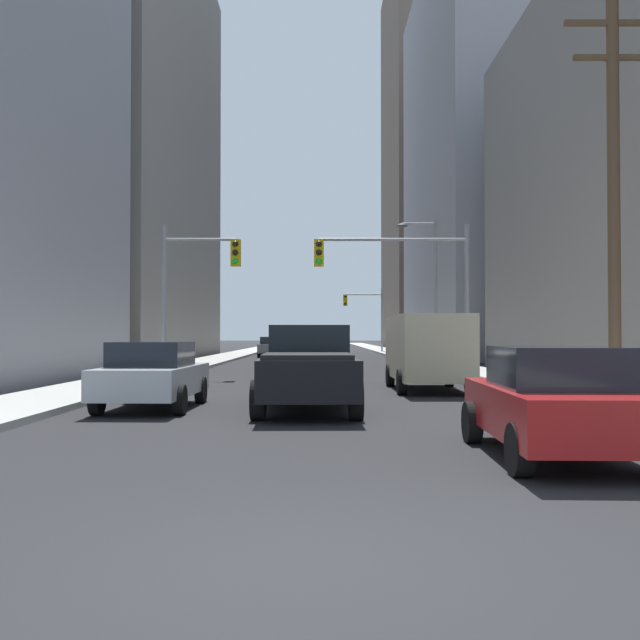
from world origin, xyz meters
name	(u,v)px	position (x,y,z in m)	size (l,w,h in m)	color
ground_plane	(299,568)	(0.00, 0.00, 0.00)	(400.00, 400.00, 0.00)	black
sidewalk_left	(234,356)	(-6.62, 50.00, 0.07)	(2.62, 160.00, 0.15)	#9E9E99
sidewalk_right	(408,356)	(6.62, 50.00, 0.07)	(2.62, 160.00, 0.15)	#9E9E99
pickup_truck_black	(312,368)	(-0.08, 10.90, 0.93)	(2.20, 5.44, 1.90)	black
cargo_van_beige	(431,348)	(3.41, 16.71, 1.29)	(2.16, 5.23, 2.26)	#C6B793
sedan_red	(560,402)	(3.40, 4.66, 0.77)	(1.95, 4.26, 1.52)	maroon
sedan_silver	(156,375)	(-3.61, 11.23, 0.77)	(1.95, 4.24, 1.52)	#B7BABF
sedan_maroon	(319,353)	(-0.06, 31.34, 0.77)	(1.95, 4.25, 1.52)	maroon
sedan_green	(322,348)	(0.05, 44.55, 0.77)	(1.95, 4.25, 1.52)	#195938
sedan_grey	(275,347)	(-3.45, 49.44, 0.77)	(1.95, 4.23, 1.52)	slate
traffic_signal_near_left	(200,275)	(-4.64, 23.09, 4.01)	(3.08, 0.44, 6.00)	gray
traffic_signal_near_right	(402,272)	(3.24, 23.09, 4.14)	(6.06, 0.44, 6.00)	gray
traffic_signal_far_right	(369,309)	(4.36, 62.14, 4.04)	(3.68, 0.44, 6.00)	gray
utility_pole_right	(618,190)	(6.89, 11.29, 4.99)	(2.20, 0.28, 9.44)	brown
street_lamp_right	(433,279)	(5.71, 31.44, 4.50)	(2.04, 0.32, 7.50)	gray
building_left_mid_office	(40,139)	(-19.87, 45.80, 15.54)	(22.08, 29.09, 31.07)	gray
building_right_mid_block	(591,159)	(20.93, 51.05, 15.30)	(25.42, 26.70, 30.60)	#93939E
building_right_far_highrise	(473,158)	(19.08, 86.07, 23.99)	(20.44, 23.57, 47.97)	#66564C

